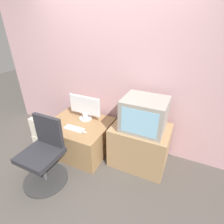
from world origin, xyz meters
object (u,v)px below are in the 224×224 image
at_px(cardboard_box_lower, 41,141).
at_px(keyboard, 74,129).
at_px(mouse, 85,132).
at_px(office_chair, 44,157).
at_px(crt_tv, 144,114).
at_px(main_monitor, 85,108).

bearing_deg(cardboard_box_lower, keyboard, 7.89).
relative_size(mouse, office_chair, 0.06).
bearing_deg(keyboard, mouse, -6.76).
xyz_separation_m(keyboard, cardboard_box_lower, (-0.67, -0.09, -0.39)).
relative_size(mouse, cardboard_box_lower, 0.22).
relative_size(crt_tv, cardboard_box_lower, 2.14).
bearing_deg(crt_tv, keyboard, -164.12).
distance_m(office_chair, cardboard_box_lower, 0.78).
height_order(office_chair, cardboard_box_lower, office_chair).
bearing_deg(cardboard_box_lower, mouse, 4.44).
height_order(keyboard, mouse, mouse).
relative_size(main_monitor, mouse, 9.67).
relative_size(main_monitor, cardboard_box_lower, 2.10).
distance_m(main_monitor, crt_tv, 1.01).
height_order(main_monitor, office_chair, main_monitor).
relative_size(office_chair, cardboard_box_lower, 3.45).
distance_m(main_monitor, keyboard, 0.39).
bearing_deg(office_chair, crt_tv, 37.67).
distance_m(keyboard, mouse, 0.21).
xyz_separation_m(main_monitor, cardboard_box_lower, (-0.66, -0.43, -0.59)).
distance_m(keyboard, office_chair, 0.58).
distance_m(mouse, crt_tv, 0.90).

